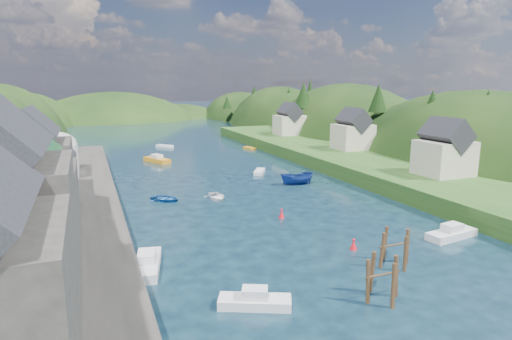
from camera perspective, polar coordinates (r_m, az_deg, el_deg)
name	(u,v)px	position (r m, az deg, el deg)	size (l,w,h in m)	color
ground	(212,169)	(79.13, -5.89, 0.12)	(600.00, 600.00, 0.00)	black
hillside_right	(344,167)	(121.73, 11.60, 0.40)	(36.00, 245.56, 48.00)	black
far_hills	(140,142)	(201.68, -15.20, 3.60)	(103.00, 68.00, 44.00)	black
hill_trees	(198,105)	(91.97, -7.79, 8.61)	(92.07, 147.62, 12.10)	black
quay_left	(62,232)	(47.12, -24.47, -7.55)	(12.00, 110.00, 2.00)	#2D2B28
quayside_buildings	(11,214)	(32.63, -29.87, -5.09)	(8.00, 35.84, 12.90)	#2D2B28
boat_sheds	(49,160)	(64.73, -25.86, 1.21)	(7.00, 21.00, 7.50)	#2D2D30
terrace_right	(358,163)	(80.65, 13.48, 0.94)	(16.00, 120.00, 2.40)	#234719
right_bank_cottages	(348,132)	(88.46, 12.13, 4.95)	(9.00, 59.24, 8.41)	beige
piling_cluster_near	(382,282)	(33.35, 16.46, -14.17)	(2.96, 2.79, 3.87)	#382314
piling_cluster_far	(395,251)	(39.51, 18.00, -10.25)	(3.21, 3.00, 3.70)	#382314
channel_buoy_near	(354,245)	(42.28, 12.88, -9.68)	(0.70, 0.70, 1.10)	red
channel_buoy_far	(282,214)	(50.55, 3.43, -5.86)	(0.70, 0.70, 1.10)	red
moored_boats	(260,200)	(56.13, 0.51, -3.98)	(34.83, 97.30, 2.12)	white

